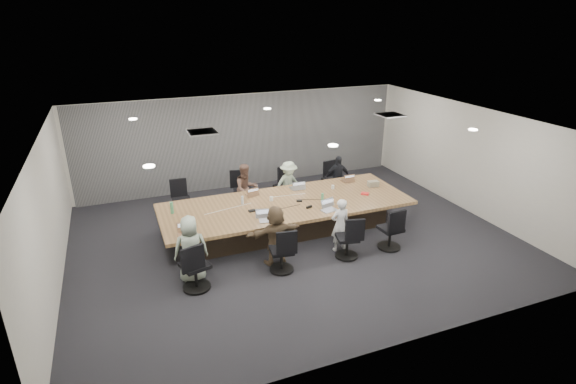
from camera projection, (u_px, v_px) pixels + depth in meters
name	position (u px, v px, depth m)	size (l,w,h in m)	color
floor	(294.00, 239.00, 10.65)	(10.00, 8.00, 0.00)	#232328
ceiling	(295.00, 123.00, 9.61)	(10.00, 8.00, 0.00)	white
wall_back	(244.00, 140.00, 13.59)	(10.00, 2.80, 0.00)	beige
wall_front	(397.00, 272.00, 6.68)	(10.00, 2.80, 0.00)	beige
wall_left	(49.00, 218.00, 8.42)	(8.00, 2.80, 0.00)	beige
wall_right	(469.00, 159.00, 11.84)	(8.00, 2.80, 0.00)	beige
curtain	(245.00, 141.00, 13.52)	(9.80, 0.04, 2.80)	slate
conference_table	(286.00, 215.00, 10.93)	(6.00, 2.20, 0.74)	#33271C
chair_0	(182.00, 203.00, 11.63)	(0.54, 0.54, 0.80)	black
chair_1	(243.00, 193.00, 12.18)	(0.58, 0.58, 0.86)	black
chair_2	(284.00, 189.00, 12.61)	(0.53, 0.53, 0.78)	black
chair_3	(331.00, 182.00, 13.12)	(0.51, 0.51, 0.76)	black
chair_4	(195.00, 269.00, 8.59)	(0.58, 0.58, 0.85)	black
chair_5	(282.00, 254.00, 9.20)	(0.53, 0.53, 0.79)	black
chair_6	(347.00, 241.00, 9.73)	(0.53, 0.53, 0.78)	black
chair_7	(390.00, 232.00, 10.10)	(0.55, 0.55, 0.81)	black
person_1	(246.00, 189.00, 11.79)	(0.66, 0.52, 1.37)	brown
laptop_1	(252.00, 194.00, 11.29)	(0.31, 0.21, 0.02)	#8C6647
person_2	(289.00, 184.00, 12.21)	(0.84, 0.48, 1.30)	#A8BFA3
laptop_2	(296.00, 188.00, 11.70)	(0.35, 0.24, 0.02)	#B2B2B7
person_3	(337.00, 178.00, 12.72)	(0.75, 0.31, 1.28)	black
laptop_3	(347.00, 180.00, 12.21)	(0.30, 0.21, 0.02)	#8C6647
person_4	(191.00, 249.00, 8.79)	(0.67, 0.44, 1.38)	#9FB19C
laptop_4	(186.00, 234.00, 9.24)	(0.32, 0.22, 0.02)	#8C6647
person_5	(276.00, 235.00, 9.41)	(1.21, 0.39, 1.31)	brown
laptop_5	(267.00, 221.00, 9.85)	(0.34, 0.23, 0.02)	#B2B2B7
person_6	(340.00, 225.00, 9.94)	(0.45, 0.30, 1.24)	silver
laptop_6	(329.00, 210.00, 10.37)	(0.35, 0.24, 0.02)	#B2B2B7
bottle_green_left	(172.00, 208.00, 10.18)	(0.08, 0.08, 0.27)	#4FA06A
bottle_green_right	(322.00, 198.00, 10.80)	(0.06, 0.06, 0.22)	#4FA06A
bottle_clear	(242.00, 200.00, 10.69)	(0.06, 0.06, 0.20)	silver
cup_white_far	(271.00, 199.00, 10.89)	(0.08, 0.08, 0.11)	white
cup_white_near	(333.00, 187.00, 11.64)	(0.08, 0.08, 0.10)	white
mug_brown	(183.00, 223.00, 9.63)	(0.09, 0.09, 0.10)	brown
mic_left	(252.00, 211.00, 10.32)	(0.16, 0.10, 0.03)	black
mic_right	(299.00, 201.00, 10.87)	(0.14, 0.09, 0.03)	black
stapler	(309.00, 207.00, 10.49)	(0.15, 0.04, 0.06)	black
canvas_bag	(373.00, 184.00, 11.79)	(0.27, 0.17, 0.15)	gray
snack_packet	(365.00, 194.00, 11.28)	(0.19, 0.13, 0.04)	red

